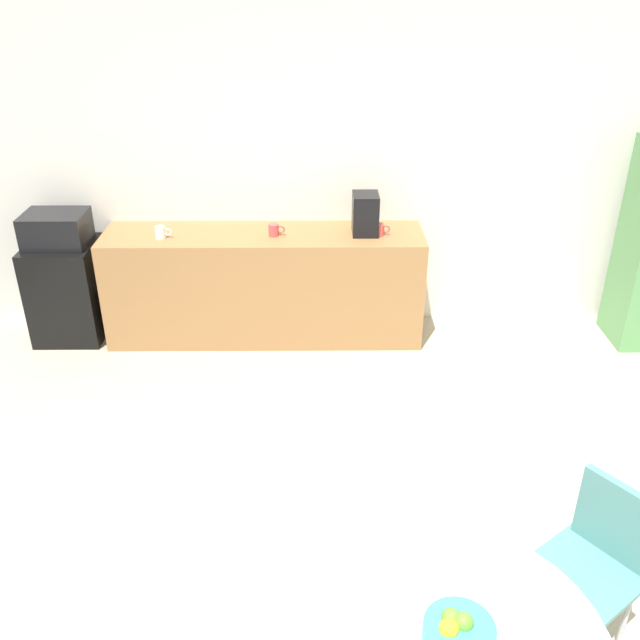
# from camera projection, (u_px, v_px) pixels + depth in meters

# --- Properties ---
(ground_plane) EXTENTS (6.00, 6.00, 0.00)m
(ground_plane) POSITION_uv_depth(u_px,v_px,m) (356.00, 583.00, 3.53)
(ground_plane) COLOR #B2A893
(wall_back) EXTENTS (6.00, 0.10, 2.60)m
(wall_back) POSITION_uv_depth(u_px,v_px,m) (340.00, 171.00, 5.57)
(wall_back) COLOR white
(wall_back) RESTS_ON ground_plane
(counter_block) EXTENTS (2.55, 0.60, 0.90)m
(counter_block) POSITION_uv_depth(u_px,v_px,m) (265.00, 285.00, 5.66)
(counter_block) COLOR #9E7042
(counter_block) RESTS_ON ground_plane
(mini_fridge) EXTENTS (0.54, 0.54, 0.81)m
(mini_fridge) POSITION_uv_depth(u_px,v_px,m) (68.00, 291.00, 5.67)
(mini_fridge) COLOR black
(mini_fridge) RESTS_ON ground_plane
(microwave) EXTENTS (0.48, 0.38, 0.26)m
(microwave) POSITION_uv_depth(u_px,v_px,m) (56.00, 229.00, 5.41)
(microwave) COLOR black
(microwave) RESTS_ON mini_fridge
(chair_teal) EXTENTS (0.59, 0.59, 0.83)m
(chair_teal) POSITION_uv_depth(u_px,v_px,m) (600.00, 550.00, 3.04)
(chair_teal) COLOR silver
(chair_teal) RESTS_ON ground_plane
(fruit_bowl) EXTENTS (0.25, 0.25, 0.11)m
(fruit_bowl) POSITION_uv_depth(u_px,v_px,m) (458.00, 631.00, 2.39)
(fruit_bowl) COLOR teal
(fruit_bowl) RESTS_ON round_table
(mug_white) EXTENTS (0.13, 0.08, 0.09)m
(mug_white) POSITION_uv_depth(u_px,v_px,m) (274.00, 230.00, 5.38)
(mug_white) COLOR #D84C4C
(mug_white) RESTS_ON counter_block
(mug_green) EXTENTS (0.13, 0.08, 0.09)m
(mug_green) POSITION_uv_depth(u_px,v_px,m) (379.00, 230.00, 5.38)
(mug_green) COLOR #D84C4C
(mug_green) RESTS_ON counter_block
(mug_red) EXTENTS (0.13, 0.08, 0.09)m
(mug_red) POSITION_uv_depth(u_px,v_px,m) (161.00, 232.00, 5.33)
(mug_red) COLOR white
(mug_red) RESTS_ON counter_block
(coffee_maker) EXTENTS (0.20, 0.24, 0.32)m
(coffee_maker) POSITION_uv_depth(u_px,v_px,m) (365.00, 214.00, 5.38)
(coffee_maker) COLOR black
(coffee_maker) RESTS_ON counter_block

